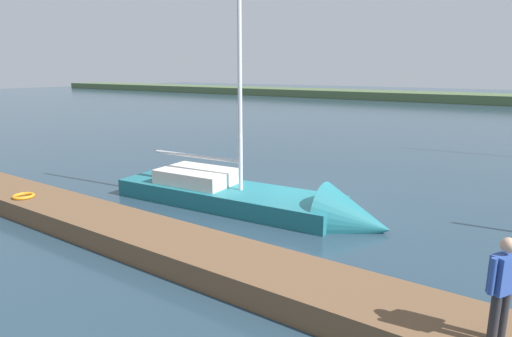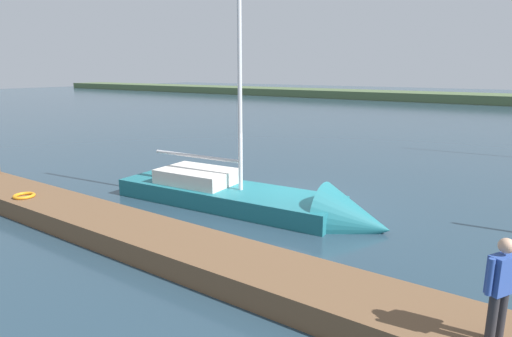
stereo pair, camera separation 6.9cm
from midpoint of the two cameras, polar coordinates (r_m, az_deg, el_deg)
The scene contains 6 objects.
ground_plane at distance 14.76m, azimuth 4.99°, elevation -4.82°, with size 200.00×200.00×0.00m, color #263D4C.
far_shoreline at distance 66.44m, azimuth 28.97°, elevation 7.55°, with size 180.00×8.00×2.40m, color #4C603D.
dock_pier at distance 10.68m, azimuth -9.54°, elevation -10.55°, with size 27.57×1.84×0.55m, color brown.
life_ring_buoy at distance 15.49m, azimuth -28.28°, elevation -3.19°, with size 0.66×0.66×0.10m, color orange.
sailboat_far_left at distance 14.01m, azimuth 1.12°, elevation -4.84°, with size 9.63×2.93×10.45m.
person_on_dock at distance 7.33m, azimuth 29.97°, elevation -13.15°, with size 0.41×0.57×1.65m.
Camera 2 is at (-6.95, 12.20, 4.52)m, focal length 30.17 mm.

